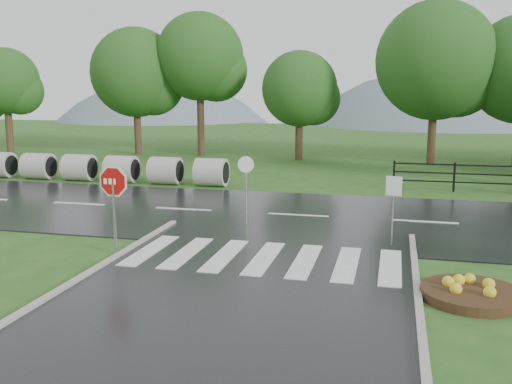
# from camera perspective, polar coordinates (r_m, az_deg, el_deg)

# --- Properties ---
(ground) EXTENTS (120.00, 120.00, 0.00)m
(ground) POSITION_cam_1_polar(r_m,az_deg,el_deg) (9.51, -6.16, -15.45)
(ground) COLOR #2A551C
(ground) RESTS_ON ground
(main_road) EXTENTS (90.00, 8.00, 0.04)m
(main_road) POSITION_cam_1_polar(r_m,az_deg,el_deg) (18.74, 4.24, -2.45)
(main_road) COLOR black
(main_road) RESTS_ON ground
(crosswalk) EXTENTS (6.50, 2.80, 0.02)m
(crosswalk) POSITION_cam_1_polar(r_m,az_deg,el_deg) (13.98, 0.83, -6.61)
(crosswalk) COLOR silver
(crosswalk) RESTS_ON ground
(hills) EXTENTS (102.00, 48.00, 48.00)m
(hills) POSITION_cam_1_polar(r_m,az_deg,el_deg) (75.64, 13.67, -5.09)
(hills) COLOR slate
(hills) RESTS_ON ground
(treeline) EXTENTS (83.20, 5.20, 10.00)m
(treeline) POSITION_cam_1_polar(r_m,az_deg,el_deg) (32.37, 10.10, 2.80)
(treeline) COLOR #1E4D17
(treeline) RESTS_ON ground
(culvert_pipes) EXTENTS (13.90, 1.20, 1.20)m
(culvert_pipes) POSITION_cam_1_polar(r_m,az_deg,el_deg) (27.14, -17.25, 2.35)
(culvert_pipes) COLOR #9E9B93
(culvert_pipes) RESTS_ON ground
(stop_sign) EXTENTS (1.07, 0.11, 2.41)m
(stop_sign) POSITION_cam_1_polar(r_m,az_deg,el_deg) (14.51, -14.08, 0.33)
(stop_sign) COLOR #939399
(stop_sign) RESTS_ON ground
(flower_bed) EXTENTS (2.01, 2.01, 0.40)m
(flower_bed) POSITION_cam_1_polar(r_m,az_deg,el_deg) (12.25, 20.80, -9.34)
(flower_bed) COLOR #332111
(flower_bed) RESTS_ON ground
(reg_sign_small) EXTENTS (0.41, 0.11, 1.89)m
(reg_sign_small) POSITION_cam_1_polar(r_m,az_deg,el_deg) (15.31, 13.59, -0.41)
(reg_sign_small) COLOR #939399
(reg_sign_small) RESTS_ON ground
(reg_sign_round) EXTENTS (0.50, 0.08, 2.14)m
(reg_sign_round) POSITION_cam_1_polar(r_m,az_deg,el_deg) (17.18, -1.01, 1.04)
(reg_sign_round) COLOR #939399
(reg_sign_round) RESTS_ON ground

